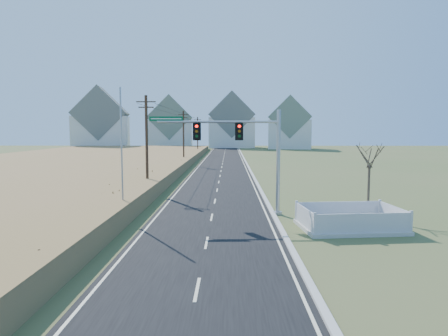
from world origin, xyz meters
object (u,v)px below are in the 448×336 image
at_px(flagpole, 122,167).
at_px(bare_tree, 370,154).
at_px(open_sign, 346,225).
at_px(traffic_signal_mast, 251,151).
at_px(fence_enclosure, 350,224).

bearing_deg(flagpole, bare_tree, 3.26).
bearing_deg(bare_tree, open_sign, -125.37).
xyz_separation_m(traffic_signal_mast, fence_enclosure, (5.63, -3.91, -4.14)).
bearing_deg(fence_enclosure, open_sign, -149.77).
xyz_separation_m(traffic_signal_mast, open_sign, (5.37, -4.10, -4.11)).
distance_m(open_sign, bare_tree, 5.75).
bearing_deg(open_sign, fence_enclosure, 38.88).
bearing_deg(traffic_signal_mast, bare_tree, -6.40).
relative_size(open_sign, flagpole, 0.07).
relative_size(fence_enclosure, bare_tree, 1.17).
distance_m(traffic_signal_mast, open_sign, 7.91).
relative_size(fence_enclosure, flagpole, 0.72).
xyz_separation_m(open_sign, flagpole, (-13.75, 2.52, 3.10)).
distance_m(fence_enclosure, open_sign, 0.32).
distance_m(fence_enclosure, bare_tree, 5.56).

